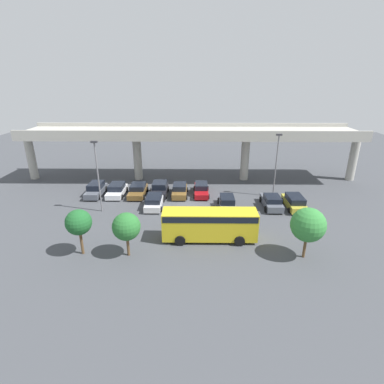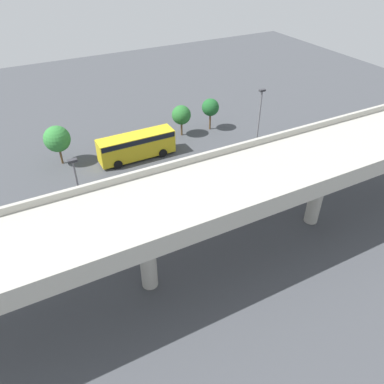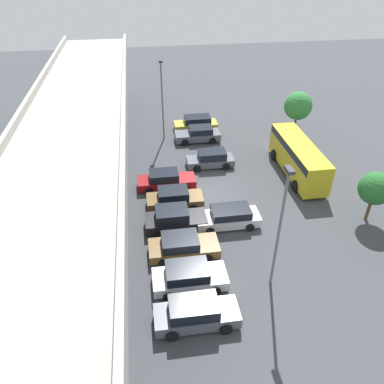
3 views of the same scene
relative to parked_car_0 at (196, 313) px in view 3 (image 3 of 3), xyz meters
name	(u,v)px [view 3 (image 3 of 3)]	position (x,y,z in m)	size (l,w,h in m)	color
ground_plane	(210,193)	(12.41, -3.09, -0.79)	(102.86, 102.86, 0.00)	#424449
highway_overpass	(75,128)	(12.41, 6.78, 5.79)	(49.22, 7.35, 7.93)	#ADAAA0
parked_car_0	(196,313)	(0.00, 0.00, 0.00)	(2.05, 4.66, 1.65)	#515660
parked_car_1	(183,246)	(5.51, 0.03, -0.10)	(2.23, 4.67, 1.46)	brown
parked_car_2	(175,219)	(8.35, 0.27, -0.01)	(2.21, 4.45, 1.67)	black
parked_car_3	(174,199)	(11.01, 0.01, -0.06)	(2.08, 4.40, 1.55)	brown
parked_car_4	(166,180)	(13.84, 0.44, -0.09)	(2.04, 4.87, 1.49)	maroon
parked_car_5	(211,159)	(16.81, -3.98, -0.05)	(2.00, 4.33, 1.53)	#515660
parked_car_6	(198,134)	(22.15, -3.66, -0.07)	(2.14, 4.64, 1.52)	#515660
parked_car_7	(196,124)	(24.79, -3.85, -0.03)	(2.12, 4.69, 1.58)	gold
parked_car_8	(189,277)	(2.75, -0.01, -0.06)	(2.20, 4.52, 1.53)	silver
parked_car_9	(229,217)	(8.15, -3.69, -0.08)	(2.13, 4.71, 1.45)	silver
shuttle_bus	(298,156)	(14.42, -11.35, 0.98)	(8.83, 2.55, 2.97)	gold
lamp_post_near_aisle	(281,222)	(2.22, -5.03, 4.01)	(0.70, 0.35, 8.22)	slate
lamp_post_mid_lot	(162,95)	(23.19, -0.15, 3.98)	(0.70, 0.35, 8.15)	slate
tree_front_centre	(375,189)	(7.26, -14.15, 2.00)	(2.41, 2.41, 4.00)	brown
tree_front_right	(298,106)	(22.46, -14.26, 2.32)	(2.91, 2.91, 4.57)	brown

